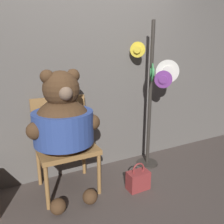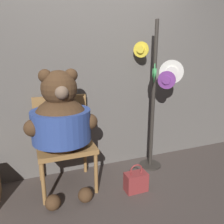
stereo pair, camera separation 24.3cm
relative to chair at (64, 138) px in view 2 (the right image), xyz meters
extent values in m
plane|color=#4C423D|center=(0.35, -0.31, -0.55)|extent=(14.00, 14.00, 0.00)
cube|color=#66605B|center=(0.35, 0.28, 0.72)|extent=(8.00, 0.10, 2.54)
cylinder|color=#9E703D|center=(-0.27, -0.32, -0.32)|extent=(0.04, 0.04, 0.45)
cylinder|color=#9E703D|center=(0.27, -0.32, -0.32)|extent=(0.04, 0.04, 0.45)
cylinder|color=#9E703D|center=(-0.27, 0.14, -0.32)|extent=(0.04, 0.04, 0.45)
cylinder|color=#9E703D|center=(0.27, 0.14, -0.32)|extent=(0.04, 0.04, 0.45)
cube|color=#9E703D|center=(0.00, -0.09, -0.07)|extent=(0.59, 0.52, 0.05)
cube|color=#9E703D|center=(0.00, 0.16, 0.20)|extent=(0.59, 0.04, 0.49)
sphere|color=#4C331E|center=(-0.04, -0.17, 0.20)|extent=(0.58, 0.58, 0.58)
cylinder|color=#334C99|center=(-0.04, -0.17, 0.20)|extent=(0.59, 0.59, 0.32)
sphere|color=#4C331E|center=(-0.04, -0.17, 0.57)|extent=(0.35, 0.35, 0.35)
sphere|color=#4C331E|center=(-0.16, -0.17, 0.69)|extent=(0.13, 0.13, 0.13)
sphere|color=#4C331E|center=(0.08, -0.17, 0.69)|extent=(0.13, 0.13, 0.13)
sphere|color=#7A604C|center=(-0.04, -0.31, 0.56)|extent=(0.13, 0.13, 0.13)
sphere|color=#4C331E|center=(-0.31, -0.24, 0.23)|extent=(0.16, 0.16, 0.16)
sphere|color=#4C331E|center=(0.23, -0.24, 0.23)|extent=(0.16, 0.16, 0.16)
sphere|color=#4C331E|center=(-0.20, -0.43, -0.48)|extent=(0.15, 0.15, 0.15)
sphere|color=#4C331E|center=(0.12, -0.43, -0.48)|extent=(0.15, 0.15, 0.15)
cylinder|color=#332D28|center=(1.11, -0.02, -0.54)|extent=(0.28, 0.28, 0.02)
cylinder|color=#332D28|center=(1.11, -0.02, 0.36)|extent=(0.04, 0.04, 1.82)
cylinder|color=yellow|center=(0.98, 0.10, 0.94)|extent=(0.14, 0.14, 0.19)
cylinder|color=yellow|center=(0.98, 0.10, 0.94)|extent=(0.11, 0.11, 0.09)
cylinder|color=#7A388E|center=(1.21, -0.13, 0.60)|extent=(0.15, 0.17, 0.21)
cylinder|color=#7A388E|center=(1.21, -0.13, 0.60)|extent=(0.10, 0.11, 0.10)
cylinder|color=#3D9351|center=(1.04, -0.12, 0.68)|extent=(0.12, 0.19, 0.21)
cylinder|color=#3D9351|center=(1.04, -0.12, 0.68)|extent=(0.09, 0.11, 0.10)
cylinder|color=silver|center=(1.27, -0.12, 0.69)|extent=(0.25, 0.15, 0.28)
cylinder|color=silver|center=(1.27, -0.12, 0.69)|extent=(0.14, 0.11, 0.13)
cube|color=maroon|center=(0.68, -0.44, -0.45)|extent=(0.24, 0.14, 0.21)
torus|color=maroon|center=(0.68, -0.44, -0.31)|extent=(0.15, 0.02, 0.15)
camera|label=1|loc=(-0.54, -2.19, 0.89)|focal=35.00mm
camera|label=2|loc=(-0.32, -2.29, 0.89)|focal=35.00mm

